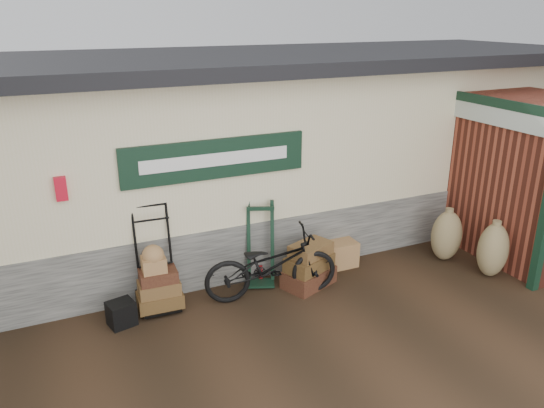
% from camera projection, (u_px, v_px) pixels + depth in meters
% --- Properties ---
extents(ground, '(80.00, 80.00, 0.00)m').
position_uv_depth(ground, '(265.00, 313.00, 7.15)').
color(ground, black).
rests_on(ground, ground).
extents(station_building, '(14.40, 4.10, 3.20)m').
position_uv_depth(station_building, '(200.00, 151.00, 8.94)').
color(station_building, '#4C4C47').
rests_on(station_building, ground).
extents(brick_outbuilding, '(1.71, 4.51, 2.62)m').
position_uv_depth(brick_outbuilding, '(477.00, 161.00, 9.55)').
color(brick_outbuilding, maroon).
rests_on(brick_outbuilding, ground).
extents(porter_trolley, '(0.75, 0.58, 1.45)m').
position_uv_depth(porter_trolley, '(155.00, 257.00, 7.12)').
color(porter_trolley, black).
rests_on(porter_trolley, ground).
extents(green_barrow, '(0.56, 0.52, 1.25)m').
position_uv_depth(green_barrow, '(261.00, 244.00, 7.78)').
color(green_barrow, black).
rests_on(green_barrow, ground).
extents(suitcase_stack, '(0.88, 0.72, 0.67)m').
position_uv_depth(suitcase_stack, '(309.00, 265.00, 7.79)').
color(suitcase_stack, '#3D1A13').
rests_on(suitcase_stack, ground).
extents(wicker_hamper, '(0.64, 0.42, 0.41)m').
position_uv_depth(wicker_hamper, '(336.00, 254.00, 8.43)').
color(wicker_hamper, '#92623A').
rests_on(wicker_hamper, ground).
extents(black_trunk, '(0.39, 0.35, 0.33)m').
position_uv_depth(black_trunk, '(121.00, 314.00, 6.84)').
color(black_trunk, black).
rests_on(black_trunk, ground).
extents(bicycle, '(0.99, 1.99, 1.11)m').
position_uv_depth(bicycle, '(271.00, 261.00, 7.40)').
color(bicycle, black).
rests_on(bicycle, ground).
extents(burlap_sack_left, '(0.53, 0.45, 0.84)m').
position_uv_depth(burlap_sack_left, '(446.00, 236.00, 8.58)').
color(burlap_sack_left, brown).
rests_on(burlap_sack_left, ground).
extents(burlap_sack_right, '(0.66, 0.61, 0.85)m').
position_uv_depth(burlap_sack_right, '(493.00, 250.00, 8.05)').
color(burlap_sack_right, brown).
rests_on(burlap_sack_right, ground).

